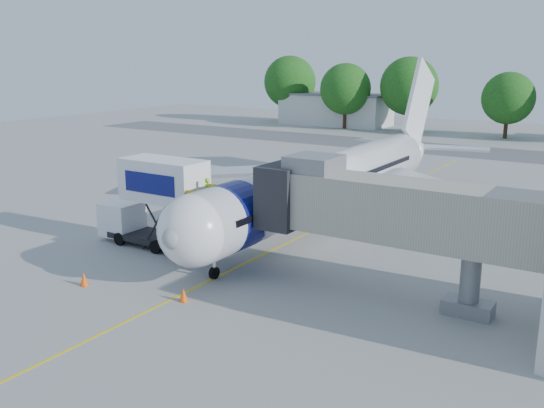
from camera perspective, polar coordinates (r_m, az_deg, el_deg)
The scene contains 14 objects.
ground at distance 39.73m, azimuth 3.00°, elevation -2.92°, with size 160.00×160.00×0.00m, color #9C9C99.
guidance_line at distance 39.73m, azimuth 3.00°, elevation -2.91°, with size 0.15×70.00×0.01m, color yellow.
taxiway_strip at distance 78.27m, azimuth 18.46°, elevation 4.68°, with size 120.00×10.00×0.01m, color #59595B.
aircraft at distance 42.55m, azimuth 5.80°, elevation 2.24°, with size 34.17×37.73×11.35m.
jet_bridge at distance 29.12m, azimuth 9.97°, elevation -0.46°, with size 13.90×3.20×6.60m.
catering_hiloader at distance 37.18m, azimuth -10.82°, elevation 0.08°, with size 8.50×2.44×5.50m.
ground_tug at distance 26.61m, azimuth -12.48°, elevation -10.12°, with size 4.04×2.87×1.46m.
safety_cone_a at distance 29.45m, azimuth -8.34°, elevation -8.48°, with size 0.41×0.41×0.66m.
safety_cone_b at distance 32.48m, azimuth -17.27°, elevation -6.79°, with size 0.44×0.44×0.69m.
outbuilding_left at distance 104.57m, azimuth 6.00°, elevation 8.89°, with size 18.40×8.40×5.30m.
tree_a at distance 107.93m, azimuth 1.70°, elevation 11.41°, with size 9.03×9.03×11.51m.
tree_b at distance 99.02m, azimuth 6.93°, elevation 10.70°, with size 8.13×8.13×10.36m.
tree_c at distance 97.07m, azimuth 12.77°, elevation 10.77°, with size 8.92×8.92×11.38m.
tree_d at distance 92.33m, azimuth 21.35°, elevation 9.26°, with size 7.30×7.30×9.31m.
Camera 1 is at (18.72, -33.14, 11.38)m, focal length 40.00 mm.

